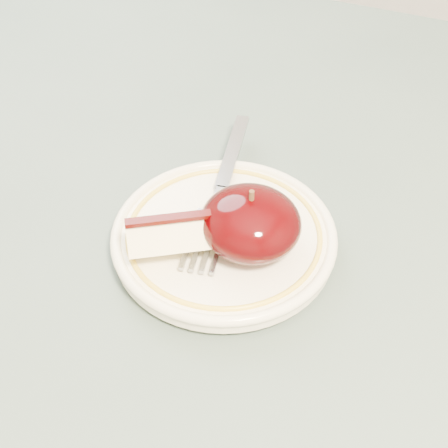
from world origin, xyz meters
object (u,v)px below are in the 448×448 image
at_px(table, 166,275).
at_px(plate, 224,236).
at_px(apple_half, 250,223).
at_px(fork, 221,189).

xyz_separation_m(table, plate, (0.07, -0.02, 0.10)).
xyz_separation_m(plate, apple_half, (0.02, -0.00, 0.03)).
bearing_deg(table, plate, -16.48).
xyz_separation_m(table, apple_half, (0.09, -0.02, 0.13)).
xyz_separation_m(table, fork, (0.05, 0.02, 0.11)).
relative_size(table, plate, 4.98).
bearing_deg(fork, apple_half, -148.12).
distance_m(plate, apple_half, 0.04).
height_order(plate, apple_half, apple_half).
bearing_deg(apple_half, plate, 169.61).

